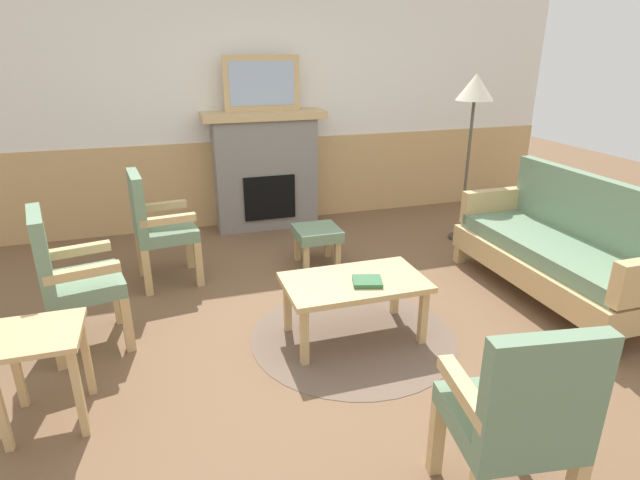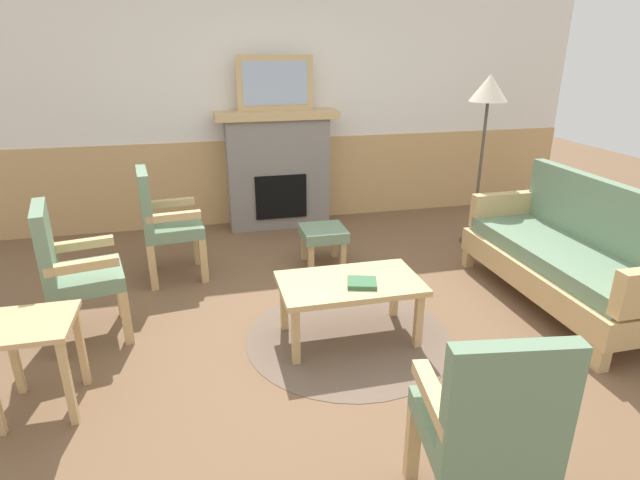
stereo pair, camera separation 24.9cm
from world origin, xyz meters
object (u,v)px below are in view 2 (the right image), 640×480
object	(u,v)px
couch	(568,257)
book_on_table	(362,283)
armchair_by_window_left	(163,220)
side_table	(33,341)
framed_picture	(275,83)
armchair_near_fireplace	(71,268)
coffee_table	(350,288)
footstool	(323,235)
floor_lamp_by_couch	(488,99)
fireplace	(278,169)
armchair_front_left	(489,423)

from	to	relation	value
couch	book_on_table	distance (m)	1.74
armchair_by_window_left	side_table	world-z (taller)	armchair_by_window_left
framed_picture	side_table	world-z (taller)	framed_picture
armchair_near_fireplace	side_table	world-z (taller)	armchair_near_fireplace
coffee_table	framed_picture	bearing A→B (deg)	91.89
couch	footstool	world-z (taller)	couch
couch	side_table	size ratio (longest dim) A/B	3.27
floor_lamp_by_couch	book_on_table	bearing A→B (deg)	-137.84
armchair_near_fireplace	side_table	size ratio (longest dim) A/B	1.78
couch	armchair_near_fireplace	xyz separation A→B (m)	(-3.60, 0.34, 0.14)
framed_picture	floor_lamp_by_couch	world-z (taller)	framed_picture
book_on_table	armchair_by_window_left	distance (m)	1.94
framed_picture	footstool	world-z (taller)	framed_picture
framed_picture	footstool	bearing A→B (deg)	-79.85
framed_picture	side_table	distance (m)	3.53
book_on_table	side_table	bearing A→B (deg)	-173.23
armchair_by_window_left	fireplace	bearing A→B (deg)	45.03
framed_picture	coffee_table	distance (m)	2.78
fireplace	book_on_table	distance (m)	2.61
coffee_table	armchair_by_window_left	bearing A→B (deg)	133.38
couch	armchair_front_left	xyz separation A→B (m)	(-1.69, -1.67, 0.14)
armchair_by_window_left	side_table	xyz separation A→B (m)	(-0.62, -1.65, -0.10)
armchair_by_window_left	side_table	bearing A→B (deg)	-110.53
framed_picture	couch	world-z (taller)	framed_picture
book_on_table	side_table	xyz separation A→B (m)	(-1.94, -0.23, -0.02)
armchair_front_left	side_table	bearing A→B (deg)	147.42
coffee_table	book_on_table	distance (m)	0.12
armchair_by_window_left	book_on_table	bearing A→B (deg)	-46.96
framed_picture	couch	xyz separation A→B (m)	(1.87, -2.42, -1.16)
coffee_table	armchair_front_left	size ratio (longest dim) A/B	0.98
armchair_by_window_left	footstool	bearing A→B (deg)	-1.51
armchair_by_window_left	armchair_front_left	size ratio (longest dim) A/B	1.00
coffee_table	book_on_table	world-z (taller)	book_on_table
framed_picture	side_table	xyz separation A→B (m)	(-1.80, -2.83, -1.13)
framed_picture	armchair_by_window_left	bearing A→B (deg)	-134.96
coffee_table	armchair_near_fireplace	xyz separation A→B (m)	(-1.82, 0.44, 0.15)
armchair_near_fireplace	armchair_front_left	world-z (taller)	same
side_table	book_on_table	bearing A→B (deg)	6.77
armchair_by_window_left	floor_lamp_by_couch	size ratio (longest dim) A/B	0.58
armchair_near_fireplace	coffee_table	bearing A→B (deg)	-13.50
framed_picture	coffee_table	world-z (taller)	framed_picture
coffee_table	armchair_by_window_left	distance (m)	1.84
footstool	armchair_by_window_left	world-z (taller)	armchair_by_window_left
fireplace	side_table	xyz separation A→B (m)	(-1.80, -2.83, -0.22)
armchair_by_window_left	floor_lamp_by_couch	xyz separation A→B (m)	(3.05, 0.15, 0.91)
coffee_table	floor_lamp_by_couch	size ratio (longest dim) A/B	0.57
footstool	floor_lamp_by_couch	distance (m)	2.04
coffee_table	armchair_front_left	xyz separation A→B (m)	(0.10, -1.57, 0.15)
footstool	floor_lamp_by_couch	bearing A→B (deg)	6.56
fireplace	floor_lamp_by_couch	size ratio (longest dim) A/B	0.77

